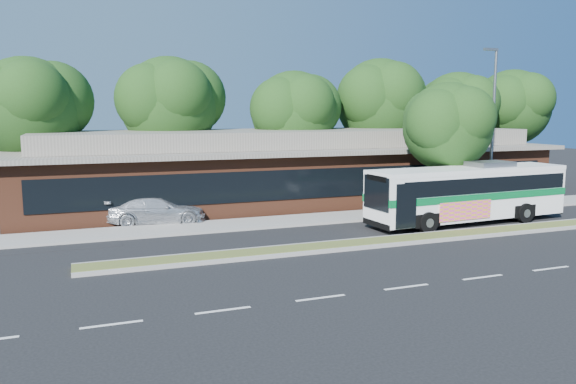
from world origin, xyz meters
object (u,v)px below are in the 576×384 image
object	(u,v)px
lamp_post	(492,124)
transit_bus	(469,189)
sedan	(156,210)
sidewalk_tree	(452,125)

from	to	relation	value
lamp_post	transit_bus	bearing A→B (deg)	-141.85
transit_bus	sedan	xyz separation A→B (m)	(-14.71, 5.38, -1.00)
lamp_post	sedan	size ratio (longest dim) A/B	1.87
lamp_post	sidewalk_tree	distance (m)	3.28
transit_bus	sidewalk_tree	xyz separation A→B (m)	(0.63, 2.44, 3.17)
sedan	sidewalk_tree	distance (m)	16.17
lamp_post	sidewalk_tree	xyz separation A→B (m)	(-3.22, -0.59, -0.02)
lamp_post	sidewalk_tree	world-z (taller)	lamp_post
transit_bus	lamp_post	bearing A→B (deg)	34.71
sedan	sidewalk_tree	world-z (taller)	sidewalk_tree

